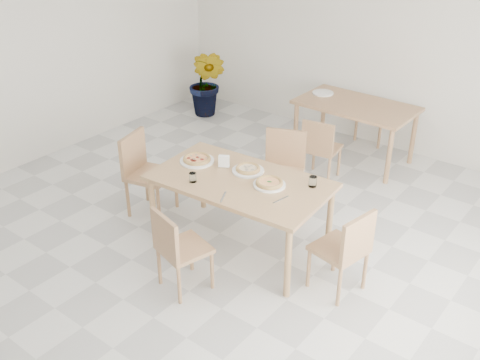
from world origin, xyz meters
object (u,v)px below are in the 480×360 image
Objects in this scene: chair_north at (283,165)px; chair_back_s at (320,146)px; plate_pepperoni at (197,161)px; chair_back_n at (382,104)px; second_table at (356,110)px; potted_plant at (207,83)px; pizza_pepperoni at (197,159)px; chair_south at (177,246)px; napkin_holder at (224,162)px; plate_margherita at (269,185)px; tumbler_b at (313,182)px; plate_mushroom at (248,171)px; main_table at (240,186)px; chair_east at (346,247)px; tumbler_a at (193,177)px; plate_empty at (323,93)px; chair_west at (143,168)px; pizza_mushroom at (248,168)px; pizza_margherita at (269,182)px.

chair_back_s is (-0.00, 0.78, -0.05)m from chair_north.
chair_back_n is (0.48, 3.22, -0.24)m from plate_pepperoni.
chair_north reaches higher than second_table.
potted_plant is at bearing 124.25° from chair_north.
plate_pepperoni is 0.97× the size of pizza_pepperoni.
chair_back_n is at bearing -74.10° from chair_south.
chair_back_n reaches higher than napkin_holder.
tumbler_b reaches higher than plate_margherita.
napkin_holder is at bearing 12.93° from plate_pepperoni.
main_table is at bearing -76.85° from plate_mushroom.
tumbler_b reaches higher than pizza_pepperoni.
tumbler_a is (-1.46, -0.31, 0.32)m from chair_east.
chair_east is at bearing -0.80° from plate_pepperoni.
chair_north reaches higher than plate_pepperoni.
chair_north is 3.20× the size of plate_empty.
chair_west is 9.95× the size of tumbler_a.
chair_south is (-0.02, -0.86, -0.21)m from main_table.
chair_east is (1.25, -0.88, -0.03)m from chair_north.
plate_margherita is at bearing -39.95° from potted_plant.
chair_west is 0.87× the size of potted_plant.
plate_pepperoni is 3.81× the size of tumbler_a.
tumbler_b is at bearing 11.42° from plate_mushroom.
napkin_holder is at bearing -82.89° from chair_east.
pizza_mushroom is at bearing -92.17° from chair_west.
chair_east is 1.53m from tumbler_a.
plate_margherita is at bearing 32.35° from tumbler_a.
tumbler_a is 2.78m from second_table.
chair_west reaches higher than plate_empty.
chair_east is at bearing -8.11° from plate_mushroom.
chair_west is 2.80m from second_table.
chair_east reaches higher than plate_empty.
plate_pepperoni is 0.23× the size of second_table.
plate_mushroom is at bearing 84.24° from chair_back_s.
tumbler_a is (-0.32, -0.30, 0.12)m from main_table.
plate_pepperoni is at bearing -166.80° from tumbler_b.
tumbler_a is at bearing -147.65° from plate_margherita.
main_table is 6.58× the size of pizza_margherita.
tumbler_b is 3.82m from potted_plant.
plate_margherita and plate_mushroom have the same top height.
chair_back_s is (-0.07, 1.49, -0.32)m from pizza_mushroom.
chair_north is 0.86m from napkin_holder.
chair_east is 2.67× the size of plate_mushroom.
second_table is (-0.04, 2.28, -0.09)m from plate_mushroom.
potted_plant reaches higher than main_table.
chair_north is 0.75m from plate_mushroom.
plate_margherita is at bearing -98.56° from chair_west.
plate_empty is (-0.29, 2.84, -0.04)m from tumbler_a.
chair_east is 2.75m from second_table.
pizza_mushroom is 0.66m from tumbler_b.
chair_south is 3.46m from plate_empty.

